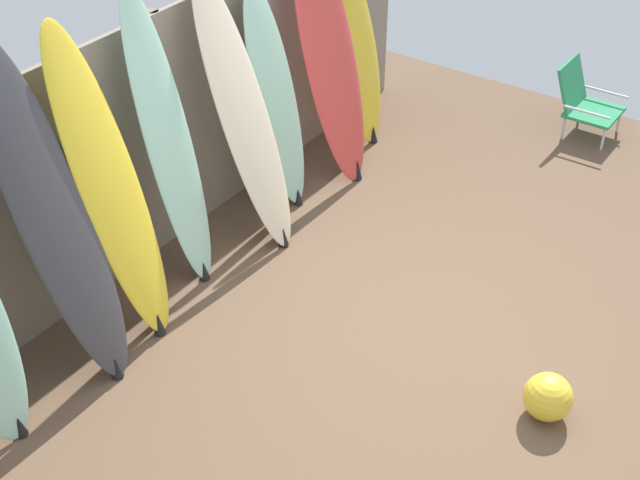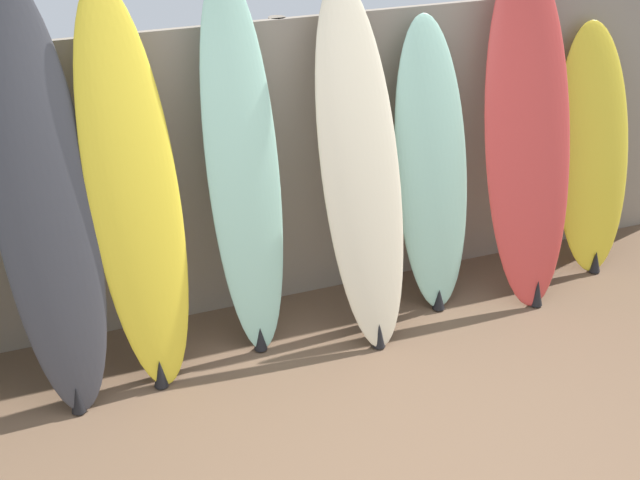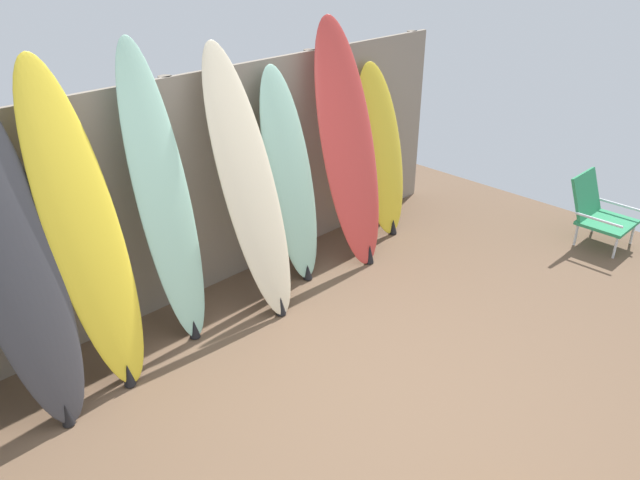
{
  "view_description": "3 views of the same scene",
  "coord_description": "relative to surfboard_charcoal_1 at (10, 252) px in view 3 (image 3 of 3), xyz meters",
  "views": [
    {
      "loc": [
        -4.05,
        -2.14,
        4.07
      ],
      "look_at": [
        -0.29,
        0.47,
        0.73
      ],
      "focal_mm": 50.0,
      "sensor_mm": 36.0,
      "label": 1
    },
    {
      "loc": [
        -1.62,
        -2.73,
        3.0
      ],
      "look_at": [
        -0.2,
        0.87,
        0.98
      ],
      "focal_mm": 50.0,
      "sensor_mm": 36.0,
      "label": 2
    },
    {
      "loc": [
        -2.39,
        -1.91,
        2.79
      ],
      "look_at": [
        0.47,
        0.94,
        0.71
      ],
      "focal_mm": 35.0,
      "sensor_mm": 36.0,
      "label": 3
    }
  ],
  "objects": [
    {
      "name": "ground",
      "position": [
        1.43,
        -1.56,
        -1.1
      ],
      "size": [
        7.68,
        7.68,
        0.0
      ],
      "primitive_type": "plane",
      "color": "brown"
    },
    {
      "name": "fence_back",
      "position": [
        1.43,
        0.45,
        -0.2
      ],
      "size": [
        6.08,
        0.11,
        1.8
      ],
      "color": "gray",
      "rests_on": "ground"
    },
    {
      "name": "surfboard_charcoal_1",
      "position": [
        0.0,
        0.0,
        0.0
      ],
      "size": [
        0.56,
        0.76,
        2.22
      ],
      "color": "#38383D",
      "rests_on": "ground"
    },
    {
      "name": "surfboard_yellow_2",
      "position": [
        0.46,
        0.02,
        -0.05
      ],
      "size": [
        0.56,
        0.68,
        2.14
      ],
      "color": "yellow",
      "rests_on": "ground"
    },
    {
      "name": "surfboard_seafoam_3",
      "position": [
        1.08,
        0.1,
        -0.04
      ],
      "size": [
        0.45,
        0.51,
        2.15
      ],
      "color": "#9ED6BC",
      "rests_on": "ground"
    },
    {
      "name": "surfboard_cream_4",
      "position": [
        1.74,
        -0.02,
        -0.09
      ],
      "size": [
        0.5,
        0.76,
        2.04
      ],
      "color": "beige",
      "rests_on": "ground"
    },
    {
      "name": "surfboard_seafoam_5",
      "position": [
        2.27,
        0.11,
        -0.21
      ],
      "size": [
        0.53,
        0.5,
        1.8
      ],
      "color": "#9ED6BC",
      "rests_on": "ground"
    },
    {
      "name": "surfboard_red_6",
      "position": [
        2.87,
        0.01,
        -0.05
      ],
      "size": [
        0.65,
        0.75,
        2.11
      ],
      "color": "#D13D38",
      "rests_on": "ground"
    },
    {
      "name": "surfboard_yellow_7",
      "position": [
        3.49,
        0.14,
        -0.29
      ],
      "size": [
        0.58,
        0.51,
        1.64
      ],
      "color": "yellow",
      "rests_on": "ground"
    },
    {
      "name": "beach_chair",
      "position": [
        4.74,
        -1.52,
        -0.78
      ],
      "size": [
        0.5,
        0.55,
        0.65
      ],
      "rotation": [
        0.0,
        0.0,
        0.13
      ],
      "color": "silver",
      "rests_on": "ground"
    }
  ]
}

